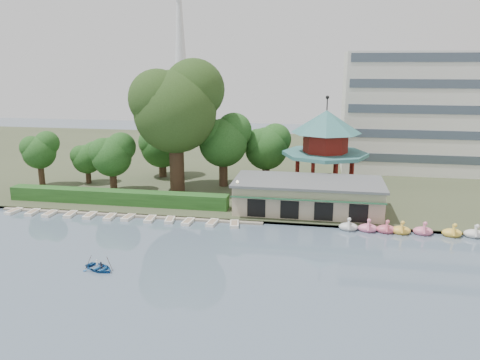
% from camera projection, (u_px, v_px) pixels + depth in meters
% --- Properties ---
extents(ground_plane, '(220.00, 220.00, 0.00)m').
position_uv_depth(ground_plane, '(181.00, 286.00, 40.22)').
color(ground_plane, slate).
rests_on(ground_plane, ground).
extents(shore, '(220.00, 70.00, 0.40)m').
position_uv_depth(shore, '(260.00, 161.00, 89.84)').
color(shore, '#424930').
rests_on(shore, ground).
extents(embankment, '(220.00, 0.60, 0.30)m').
position_uv_depth(embankment, '(223.00, 219.00, 56.71)').
color(embankment, gray).
rests_on(embankment, ground).
extents(dock, '(34.00, 1.60, 0.24)m').
position_uv_depth(dock, '(129.00, 215.00, 58.62)').
color(dock, gray).
rests_on(dock, ground).
extents(boathouse, '(18.60, 9.39, 3.90)m').
position_uv_depth(boathouse, '(308.00, 195.00, 58.96)').
color(boathouse, tan).
rests_on(boathouse, shore).
extents(pavilion, '(12.40, 12.40, 13.50)m').
position_uv_depth(pavilion, '(325.00, 143.00, 66.95)').
color(pavilion, tan).
rests_on(pavilion, shore).
extents(office_building, '(38.00, 18.00, 20.00)m').
position_uv_depth(office_building, '(449.00, 116.00, 79.19)').
color(office_building, silver).
rests_on(office_building, shore).
extents(broadcast_tower, '(8.00, 8.00, 96.00)m').
position_uv_depth(broadcast_tower, '(180.00, 19.00, 172.60)').
color(broadcast_tower, silver).
rests_on(broadcast_tower, ground).
extents(hedge, '(30.00, 2.00, 1.80)m').
position_uv_depth(hedge, '(117.00, 197.00, 61.98)').
color(hedge, '#24541E').
rests_on(hedge, shore).
extents(lamp_post, '(0.36, 0.36, 4.28)m').
position_uv_depth(lamp_post, '(237.00, 191.00, 57.30)').
color(lamp_post, black).
rests_on(lamp_post, shore).
extents(big_tree, '(12.81, 11.94, 18.87)m').
position_uv_depth(big_tree, '(176.00, 105.00, 65.46)').
color(big_tree, '#3A281C').
rests_on(big_tree, shore).
extents(small_trees, '(39.36, 16.37, 11.01)m').
position_uv_depth(small_trees, '(180.00, 146.00, 71.39)').
color(small_trees, '#3A281C').
rests_on(small_trees, shore).
extents(swan_boats, '(15.64, 2.01, 1.92)m').
position_uv_depth(swan_boats, '(407.00, 230.00, 52.40)').
color(swan_boats, silver).
rests_on(swan_boats, ground).
extents(moored_rowboats, '(30.04, 2.72, 0.36)m').
position_uv_depth(moored_rowboats, '(119.00, 217.00, 57.39)').
color(moored_rowboats, white).
rests_on(moored_rowboats, ground).
extents(rowboat_with_passengers, '(5.06, 4.41, 2.01)m').
position_uv_depth(rowboat_with_passengers, '(99.00, 266.00, 43.17)').
color(rowboat_with_passengers, '#1E5C9F').
rests_on(rowboat_with_passengers, ground).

